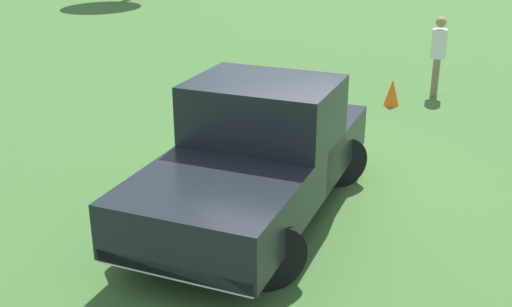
{
  "coord_description": "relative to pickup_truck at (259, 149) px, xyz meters",
  "views": [
    {
      "loc": [
        -3.84,
        -7.28,
        3.84
      ],
      "look_at": [
        -0.85,
        -0.47,
        0.9
      ],
      "focal_mm": 44.02,
      "sensor_mm": 36.0,
      "label": 1
    }
  ],
  "objects": [
    {
      "name": "pickup_truck",
      "position": [
        0.0,
        0.0,
        0.0
      ],
      "size": [
        4.51,
        4.46,
        1.79
      ],
      "rotation": [
        0.0,
        0.0,
        3.91
      ],
      "color": "black",
      "rests_on": "ground_plane"
    },
    {
      "name": "person_bystander",
      "position": [
        5.78,
        3.63,
        0.04
      ],
      "size": [
        0.45,
        0.45,
        1.69
      ],
      "rotation": [
        0.0,
        0.0,
        5.53
      ],
      "color": "#7A6B51",
      "rests_on": "ground_plane"
    },
    {
      "name": "traffic_cone",
      "position": [
        4.49,
        3.36,
        -0.64
      ],
      "size": [
        0.32,
        0.32,
        0.55
      ],
      "primitive_type": "cone",
      "color": "orange",
      "rests_on": "ground_plane"
    },
    {
      "name": "ground_plane",
      "position": [
        0.77,
        0.39,
        -0.92
      ],
      "size": [
        80.0,
        80.0,
        0.0
      ],
      "primitive_type": "plane",
      "color": "#3D662D"
    }
  ]
}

